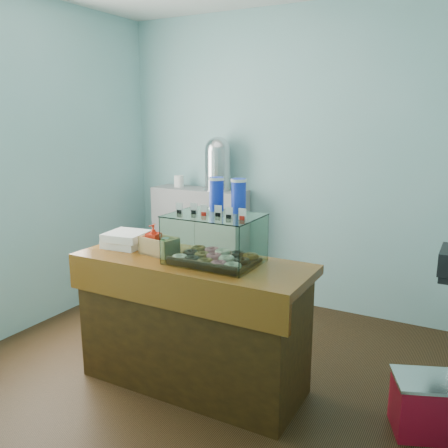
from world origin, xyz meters
The scene contains 9 objects.
ground centered at (0.00, 0.00, 0.00)m, with size 3.50×3.50×0.00m, color black.
room_shell centered at (0.03, 0.01, 1.71)m, with size 3.54×3.04×2.82m.
counter centered at (0.00, -0.25, 0.46)m, with size 1.60×0.60×0.90m.
back_shelf centered at (-0.90, 1.32, 0.55)m, with size 1.00×0.32×1.10m, color gray.
display_case centered at (0.17, -0.20, 1.07)m, with size 0.57×0.42×0.53m.
condiment_crate centered at (-0.27, -0.25, 0.97)m, with size 0.27×0.19×0.20m.
pastry_boxes centered at (-0.58, -0.21, 0.95)m, with size 0.31×0.30×0.11m.
coffee_urn centered at (-0.69, 1.32, 1.38)m, with size 0.29×0.29×0.53m.
red_cooler centered at (1.48, -0.04, 0.17)m, with size 0.47×0.42×0.34m.
Camera 1 is at (1.62, -2.76, 1.81)m, focal length 38.00 mm.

